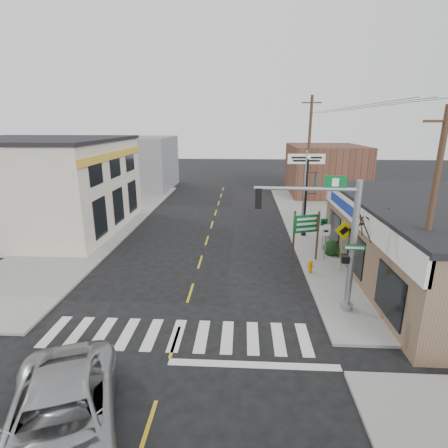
# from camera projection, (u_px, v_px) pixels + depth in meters

# --- Properties ---
(ground) EXTENTS (140.00, 140.00, 0.00)m
(ground) POSITION_uv_depth(u_px,v_px,m) (175.00, 341.00, 13.45)
(ground) COLOR black
(ground) RESTS_ON ground
(sidewalk_right) EXTENTS (6.00, 38.00, 0.13)m
(sidewalk_right) POSITION_uv_depth(u_px,v_px,m) (331.00, 237.00, 25.41)
(sidewalk_right) COLOR gray
(sidewalk_right) RESTS_ON ground
(sidewalk_left) EXTENTS (6.00, 38.00, 0.13)m
(sidewalk_left) POSITION_uv_depth(u_px,v_px,m) (90.00, 233.00, 26.37)
(sidewalk_left) COLOR gray
(sidewalk_left) RESTS_ON ground
(center_line) EXTENTS (0.12, 56.00, 0.01)m
(center_line) POSITION_uv_depth(u_px,v_px,m) (200.00, 262.00, 21.12)
(center_line) COLOR gold
(center_line) RESTS_ON ground
(crosswalk) EXTENTS (11.00, 2.20, 0.01)m
(crosswalk) POSITION_uv_depth(u_px,v_px,m) (177.00, 335.00, 13.83)
(crosswalk) COLOR silver
(crosswalk) RESTS_ON ground
(left_building) EXTENTS (12.00, 12.00, 6.80)m
(left_building) POSITION_uv_depth(u_px,v_px,m) (39.00, 187.00, 26.61)
(left_building) COLOR beige
(left_building) RESTS_ON ground
(bldg_distant_right) EXTENTS (8.00, 10.00, 5.60)m
(bldg_distant_right) POSITION_uv_depth(u_px,v_px,m) (324.00, 170.00, 40.78)
(bldg_distant_right) COLOR brown
(bldg_distant_right) RESTS_ON ground
(bldg_distant_left) EXTENTS (9.00, 10.00, 6.40)m
(bldg_distant_left) POSITION_uv_depth(u_px,v_px,m) (136.00, 163.00, 43.81)
(bldg_distant_left) COLOR gray
(bldg_distant_left) RESTS_ON ground
(suv) EXTENTS (4.75, 6.64, 1.68)m
(suv) POSITION_uv_depth(u_px,v_px,m) (60.00, 422.00, 8.81)
(suv) COLOR #9B9DA1
(suv) RESTS_ON ground
(traffic_signal_pole) EXTENTS (4.68, 0.37, 5.93)m
(traffic_signal_pole) POSITION_uv_depth(u_px,v_px,m) (337.00, 233.00, 14.60)
(traffic_signal_pole) COLOR #8F9399
(traffic_signal_pole) RESTS_ON sidewalk_right
(guide_sign) EXTENTS (1.72, 0.14, 3.01)m
(guide_sign) POSITION_uv_depth(u_px,v_px,m) (306.00, 229.00, 20.64)
(guide_sign) COLOR #493322
(guide_sign) RESTS_ON sidewalk_right
(fire_hydrant) EXTENTS (0.23, 0.23, 0.72)m
(fire_hydrant) POSITION_uv_depth(u_px,v_px,m) (310.00, 266.00, 19.20)
(fire_hydrant) COLOR #D78600
(fire_hydrant) RESTS_ON sidewalk_right
(ped_crossing_sign) EXTENTS (1.05, 0.07, 2.71)m
(ped_crossing_sign) POSITION_uv_depth(u_px,v_px,m) (344.00, 236.00, 19.54)
(ped_crossing_sign) COLOR gray
(ped_crossing_sign) RESTS_ON sidewalk_right
(lamp_post) EXTENTS (0.75, 0.59, 5.79)m
(lamp_post) POSITION_uv_depth(u_px,v_px,m) (307.00, 190.00, 24.76)
(lamp_post) COLOR black
(lamp_post) RESTS_ON sidewalk_right
(dance_center_sign) EXTENTS (2.81, 0.18, 5.97)m
(dance_center_sign) POSITION_uv_depth(u_px,v_px,m) (306.00, 169.00, 26.53)
(dance_center_sign) COLOR gray
(dance_center_sign) RESTS_ON sidewalk_right
(bare_tree) EXTENTS (2.44, 2.44, 4.88)m
(bare_tree) POSITION_uv_depth(u_px,v_px,m) (372.00, 214.00, 16.40)
(bare_tree) COLOR black
(bare_tree) RESTS_ON sidewalk_right
(shrub_front) EXTENTS (1.33, 1.33, 1.00)m
(shrub_front) POSITION_uv_depth(u_px,v_px,m) (379.00, 277.00, 17.56)
(shrub_front) COLOR #1A391A
(shrub_front) RESTS_ON sidewalk_right
(shrub_back) EXTENTS (1.05, 1.05, 0.79)m
(shrub_back) POSITION_uv_depth(u_px,v_px,m) (332.00, 248.00, 21.88)
(shrub_back) COLOR black
(shrub_back) RESTS_ON sidewalk_right
(utility_pole_near) EXTENTS (1.49, 0.22, 8.58)m
(utility_pole_near) POSITION_uv_depth(u_px,v_px,m) (429.00, 222.00, 13.04)
(utility_pole_near) COLOR #46341F
(utility_pole_near) RESTS_ON sidewalk_right
(utility_pole_far) EXTENTS (1.81, 0.27, 10.38)m
(utility_pole_far) POSITION_uv_depth(u_px,v_px,m) (309.00, 152.00, 32.89)
(utility_pole_far) COLOR #3D2D1E
(utility_pole_far) RESTS_ON sidewalk_right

